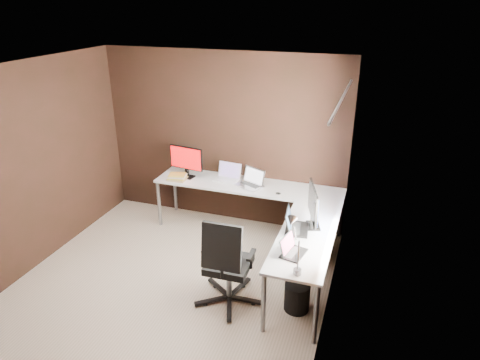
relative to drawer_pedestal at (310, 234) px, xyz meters
name	(u,v)px	position (x,y,z in m)	size (l,w,h in m)	color
room	(196,188)	(-1.09, -1.08, 0.98)	(3.60, 3.60, 2.50)	beige
desk	(265,206)	(-0.59, -0.11, 0.38)	(2.65, 2.25, 0.73)	white
drawer_pedestal	(310,234)	(0.00, 0.00, 0.00)	(0.42, 0.50, 0.60)	white
monitor_left	(186,160)	(-1.89, 0.34, 0.69)	(0.52, 0.18, 0.46)	black
monitor_right	(313,205)	(0.09, -0.54, 0.70)	(0.22, 0.57, 0.48)	black
laptop_white	(228,176)	(-1.28, 0.43, 0.48)	(0.37, 0.28, 0.23)	white
laptop_silver	(251,182)	(-0.91, 0.33, 0.48)	(0.43, 0.38, 0.24)	silver
laptop_black_big	(294,225)	(-0.09, -0.68, 0.48)	(0.30, 0.39, 0.24)	black
laptop_black_small	(291,250)	(-0.01, -1.17, 0.47)	(0.26, 0.33, 0.20)	black
book_stack	(177,177)	(-1.97, 0.20, 0.47)	(0.28, 0.24, 0.08)	#A18456
mouse_left	(178,180)	(-1.94, 0.15, 0.45)	(0.09, 0.06, 0.04)	black
mouse_corner	(278,193)	(-0.48, 0.17, 0.44)	(0.07, 0.05, 0.03)	black
desk_lamp	(294,237)	(0.05, -1.44, 0.78)	(0.19, 0.21, 0.56)	slate
office_chair	(228,278)	(-0.68, -1.24, 0.01)	(0.60, 0.60, 1.07)	black
wastebasket	(297,297)	(0.07, -1.11, -0.14)	(0.28, 0.28, 0.32)	black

